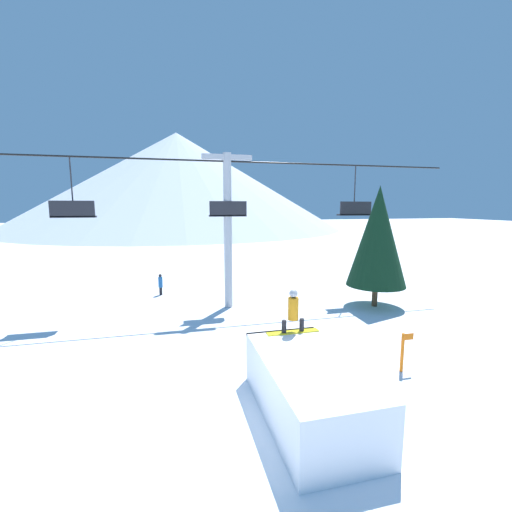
% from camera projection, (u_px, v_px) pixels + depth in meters
% --- Properties ---
extents(ground_plane, '(220.00, 220.00, 0.00)m').
position_uv_depth(ground_plane, '(269.00, 429.00, 7.85)').
color(ground_plane, white).
extents(mountain_ridge, '(71.11, 71.11, 20.94)m').
position_uv_depth(mountain_ridge, '(178.00, 181.00, 76.37)').
color(mountain_ridge, silver).
rests_on(mountain_ridge, ground_plane).
extents(snow_ramp, '(2.10, 4.27, 1.42)m').
position_uv_depth(snow_ramp, '(308.00, 389.00, 8.25)').
color(snow_ramp, white).
rests_on(snow_ramp, ground_plane).
extents(snowboarder, '(1.56, 0.31, 1.29)m').
position_uv_depth(snowboarder, '(293.00, 312.00, 9.89)').
color(snowboarder, yellow).
rests_on(snowboarder, snow_ramp).
extents(chairlift, '(24.15, 0.44, 7.58)m').
position_uv_depth(chairlift, '(228.00, 216.00, 16.67)').
color(chairlift, '#B2B2B7').
rests_on(chairlift, ground_plane).
extents(pine_tree_near, '(2.91, 2.91, 6.07)m').
position_uv_depth(pine_tree_near, '(378.00, 236.00, 16.99)').
color(pine_tree_near, '#4C3823').
rests_on(pine_tree_near, ground_plane).
extents(trail_marker, '(0.41, 0.10, 1.23)m').
position_uv_depth(trail_marker, '(403.00, 351.00, 10.51)').
color(trail_marker, orange).
rests_on(trail_marker, ground_plane).
extents(distant_skier, '(0.24, 0.24, 1.23)m').
position_uv_depth(distant_skier, '(161.00, 284.00, 19.58)').
color(distant_skier, black).
rests_on(distant_skier, ground_plane).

